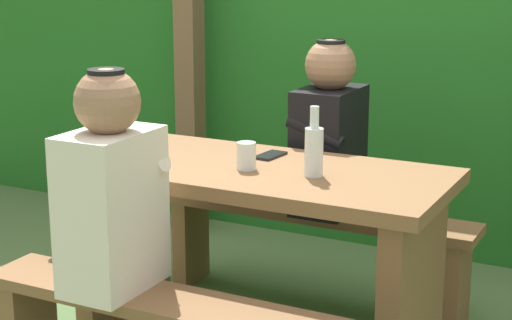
% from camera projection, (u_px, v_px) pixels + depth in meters
% --- Properties ---
extents(hedge_backdrop, '(6.40, 0.69, 2.19)m').
position_uv_depth(hedge_backdrop, '(406.00, 31.00, 4.50)').
color(hedge_backdrop, '#20641F').
rests_on(hedge_backdrop, ground_plane).
extents(pergola_post_left, '(0.12, 0.12, 2.26)m').
position_uv_depth(pergola_post_left, '(189.00, 24.00, 4.48)').
color(pergola_post_left, brown).
rests_on(pergola_post_left, ground_plane).
extents(picnic_table, '(1.40, 0.64, 0.76)m').
position_uv_depth(picnic_table, '(256.00, 230.00, 3.15)').
color(picnic_table, brown).
rests_on(picnic_table, ground_plane).
extents(bench_far, '(1.40, 0.24, 0.45)m').
position_uv_depth(bench_far, '(314.00, 236.00, 3.67)').
color(bench_far, brown).
rests_on(bench_far, ground_plane).
extents(person_white_shirt, '(0.25, 0.35, 0.72)m').
position_uv_depth(person_white_shirt, '(112.00, 189.00, 2.72)').
color(person_white_shirt, silver).
rests_on(person_white_shirt, bench_near).
extents(person_black_coat, '(0.25, 0.35, 0.72)m').
position_uv_depth(person_black_coat, '(329.00, 133.00, 3.53)').
color(person_black_coat, black).
rests_on(person_black_coat, bench_far).
extents(drinking_glass, '(0.07, 0.07, 0.10)m').
position_uv_depth(drinking_glass, '(246.00, 156.00, 3.04)').
color(drinking_glass, silver).
rests_on(drinking_glass, picnic_table).
extents(bottle_left, '(0.06, 0.06, 0.25)m').
position_uv_depth(bottle_left, '(314.00, 149.00, 2.93)').
color(bottle_left, silver).
rests_on(bottle_left, picnic_table).
extents(cell_phone, '(0.08, 0.15, 0.01)m').
position_uv_depth(cell_phone, '(270.00, 155.00, 3.23)').
color(cell_phone, black).
rests_on(cell_phone, picnic_table).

